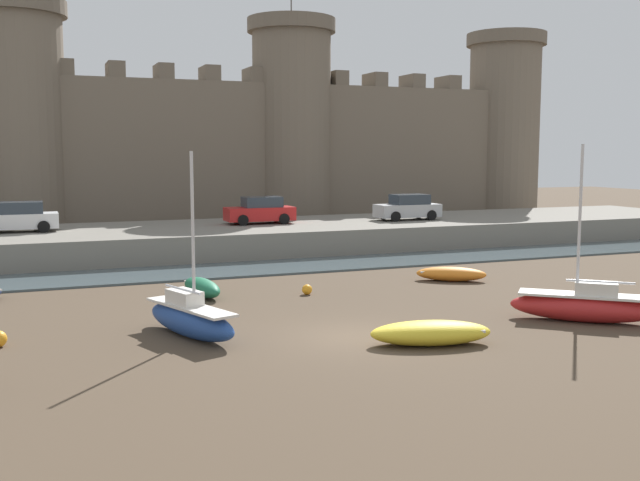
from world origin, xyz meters
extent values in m
plane|color=#4C3D2D|center=(0.00, 0.00, 0.00)|extent=(160.00, 160.00, 0.00)
cube|color=#47565B|center=(0.00, 14.28, 0.05)|extent=(80.00, 4.50, 0.10)
cube|color=slate|center=(0.00, 21.53, 0.75)|extent=(69.22, 10.00, 1.50)
cube|color=#706354|center=(0.00, 32.82, 5.40)|extent=(57.22, 2.80, 10.80)
cylinder|color=#706354|center=(-9.54, 32.82, 7.31)|extent=(5.86, 5.86, 14.61)
cylinder|color=#675B4D|center=(-9.54, 32.82, 15.11)|extent=(6.57, 6.57, 1.00)
cylinder|color=#706354|center=(9.54, 32.82, 7.31)|extent=(5.86, 5.86, 14.61)
cylinder|color=#675B4D|center=(9.54, 32.82, 15.11)|extent=(6.57, 6.57, 1.00)
cylinder|color=#706354|center=(28.61, 32.82, 7.31)|extent=(5.86, 5.86, 14.61)
cylinder|color=#675B4D|center=(28.61, 32.82, 15.11)|extent=(6.57, 6.57, 1.00)
cube|color=#6A5E4F|center=(-6.58, 32.82, 11.35)|extent=(1.10, 2.52, 1.10)
cube|color=#6A5E4F|center=(-3.29, 32.82, 11.35)|extent=(1.10, 2.52, 1.10)
cube|color=#6A5E4F|center=(0.00, 32.82, 11.35)|extent=(1.10, 2.52, 1.10)
cube|color=#6A5E4F|center=(3.29, 32.82, 11.35)|extent=(1.10, 2.52, 1.10)
cube|color=#6A5E4F|center=(6.58, 32.82, 11.35)|extent=(1.10, 2.52, 1.10)
cube|color=#6A5E4F|center=(13.16, 32.82, 11.35)|extent=(1.10, 2.52, 1.10)
cube|color=#6A5E4F|center=(16.45, 32.82, 11.35)|extent=(1.10, 2.52, 1.10)
cube|color=#6A5E4F|center=(19.74, 32.82, 11.35)|extent=(1.10, 2.52, 1.10)
cube|color=#6A5E4F|center=(23.03, 32.82, 11.35)|extent=(1.10, 2.52, 1.10)
ellipsoid|color=red|center=(8.20, -0.91, 0.48)|extent=(4.55, 4.16, 0.96)
cube|color=silver|center=(8.20, -0.91, 0.92)|extent=(3.98, 3.63, 0.08)
cube|color=silver|center=(8.48, -1.15, 1.18)|extent=(1.58, 1.52, 0.44)
cylinder|color=silver|center=(8.02, -0.75, 3.51)|extent=(0.10, 0.10, 5.09)
cylinder|color=silver|center=(8.58, -1.23, 1.41)|extent=(1.73, 1.50, 0.08)
ellipsoid|color=orange|center=(8.29, 7.80, 0.32)|extent=(3.19, 2.54, 0.64)
ellipsoid|color=gold|center=(8.29, 7.80, 0.38)|extent=(2.60, 2.05, 0.35)
cube|color=beige|center=(8.49, 7.68, 0.42)|extent=(0.64, 0.84, 0.06)
cube|color=beige|center=(7.26, 8.45, 0.40)|extent=(0.54, 0.63, 0.08)
ellipsoid|color=#1E6B47|center=(-2.98, 8.33, 0.37)|extent=(1.41, 3.08, 0.74)
ellipsoid|color=#339266|center=(-2.98, 8.33, 0.43)|extent=(1.12, 2.52, 0.41)
cube|color=beige|center=(-2.94, 8.11, 0.47)|extent=(0.82, 0.33, 0.06)
cube|color=beige|center=(-3.17, 9.47, 0.45)|extent=(0.56, 0.36, 0.08)
ellipsoid|color=#234793|center=(-4.77, 1.96, 0.50)|extent=(2.51, 4.72, 0.99)
cube|color=silver|center=(-4.77, 1.96, 0.95)|extent=(2.18, 4.14, 0.08)
cube|color=silver|center=(-4.88, 2.29, 1.21)|extent=(1.07, 1.45, 0.44)
cylinder|color=silver|center=(-4.69, 1.74, 3.40)|extent=(0.10, 0.10, 4.82)
cylinder|color=silver|center=(-4.92, 2.40, 1.44)|extent=(0.76, 2.00, 0.08)
ellipsoid|color=yellow|center=(1.75, -1.71, 0.37)|extent=(3.92, 2.27, 0.74)
ellipsoid|color=#F2F246|center=(1.75, -1.71, 0.43)|extent=(3.20, 1.81, 0.41)
cube|color=beige|center=(1.48, -1.64, 0.47)|extent=(0.49, 1.16, 0.06)
cube|color=beige|center=(3.14, -2.08, 0.45)|extent=(0.46, 0.79, 0.08)
sphere|color=orange|center=(1.10, 7.16, 0.21)|extent=(0.42, 0.42, 0.42)
cube|color=#B2B5B7|center=(13.15, 21.05, 2.10)|extent=(4.11, 1.72, 0.80)
cube|color=#2D3842|center=(13.30, 21.05, 2.80)|extent=(2.26, 1.51, 0.64)
cylinder|color=black|center=(11.88, 20.21, 1.82)|extent=(0.64, 0.18, 0.64)
cylinder|color=black|center=(11.88, 21.91, 1.82)|extent=(0.64, 0.18, 0.64)
cylinder|color=black|center=(14.42, 20.20, 1.82)|extent=(0.64, 0.18, 0.64)
cylinder|color=black|center=(14.43, 21.90, 1.82)|extent=(0.64, 0.18, 0.64)
cube|color=red|center=(3.67, 22.08, 2.10)|extent=(4.11, 1.72, 0.80)
cube|color=#2D3842|center=(3.82, 22.08, 2.80)|extent=(2.26, 1.51, 0.64)
cylinder|color=black|center=(2.39, 21.24, 1.82)|extent=(0.64, 0.18, 0.64)
cylinder|color=black|center=(2.40, 22.94, 1.82)|extent=(0.64, 0.18, 0.64)
cylinder|color=black|center=(4.94, 21.23, 1.82)|extent=(0.64, 0.18, 0.64)
cylinder|color=black|center=(4.94, 22.93, 1.82)|extent=(0.64, 0.18, 0.64)
cube|color=silver|center=(-9.84, 22.33, 2.10)|extent=(4.11, 1.72, 0.80)
cube|color=#2D3842|center=(-9.69, 22.33, 2.80)|extent=(2.26, 1.51, 0.64)
cylinder|color=black|center=(-8.57, 21.48, 1.82)|extent=(0.64, 0.18, 0.64)
cylinder|color=black|center=(-8.56, 23.18, 1.82)|extent=(0.64, 0.18, 0.64)
camera|label=1|loc=(-9.47, -20.96, 5.78)|focal=42.00mm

